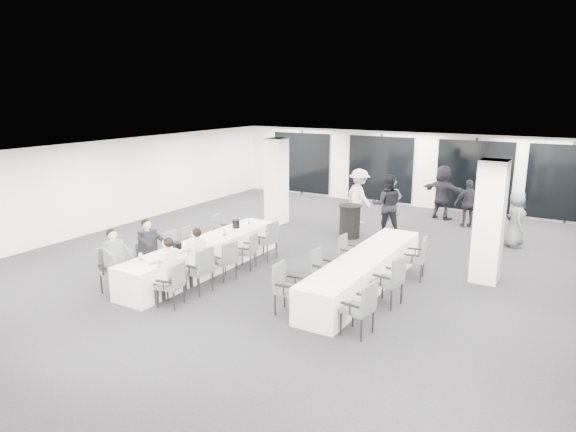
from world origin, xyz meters
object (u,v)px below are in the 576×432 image
at_px(chair_main_right_mid, 226,258).
at_px(standing_guest_a, 391,201).
at_px(chair_main_right_near, 173,282).
at_px(chair_side_left_near, 286,285).
at_px(chair_main_right_fourth, 249,249).
at_px(standing_guest_d, 469,200).
at_px(chair_side_right_mid, 392,278).
at_px(standing_guest_h, 497,210).
at_px(chair_main_left_second, 146,258).
at_px(chair_side_right_near, 362,306).
at_px(chair_side_left_mid, 321,266).
at_px(banquet_table_main, 205,256).
at_px(cocktail_table, 350,221).
at_px(chair_main_right_second, 201,267).
at_px(ice_bucket_near, 177,248).
at_px(banquet_table_side, 364,272).
at_px(chair_side_right_far, 417,256).
at_px(chair_main_left_fourth, 191,242).
at_px(standing_guest_g, 283,183).
at_px(chair_side_left_far, 347,250).
at_px(chair_main_left_mid, 173,247).
at_px(ice_bucket_far, 236,224).
at_px(standing_guest_f, 443,189).
at_px(chair_main_left_far, 220,230).
at_px(chair_main_right_far, 268,238).
at_px(standing_guest_b, 387,201).
at_px(standing_guest_c, 359,192).
at_px(standing_guest_e, 516,215).
at_px(chair_main_left_near, 112,267).

distance_m(chair_main_right_mid, standing_guest_a, 6.35).
bearing_deg(chair_main_right_near, chair_main_right_mid, -11.65).
bearing_deg(chair_main_right_mid, chair_side_left_near, -100.08).
distance_m(chair_main_right_fourth, standing_guest_d, 7.85).
relative_size(chair_side_right_mid, standing_guest_h, 0.49).
bearing_deg(chair_main_left_second, chair_side_right_near, 99.08).
xyz_separation_m(chair_main_right_fourth, chair_side_left_mid, (2.10, -0.25, 0.01)).
bearing_deg(banquet_table_main, standing_guest_h, 45.05).
distance_m(chair_main_right_fourth, chair_side_right_near, 4.24).
bearing_deg(cocktail_table, standing_guest_d, 47.50).
relative_size(cocktail_table, chair_main_right_second, 0.96).
bearing_deg(ice_bucket_near, chair_main_right_mid, 46.69).
xyz_separation_m(banquet_table_side, chair_main_right_second, (-2.92, -2.05, 0.21)).
relative_size(chair_side_left_mid, chair_side_right_far, 0.89).
height_order(chair_side_right_near, standing_guest_d, standing_guest_d).
xyz_separation_m(chair_main_left_fourth, standing_guest_g, (-1.40, 6.88, 0.38)).
bearing_deg(chair_side_left_far, chair_side_right_mid, 47.71).
bearing_deg(standing_guest_a, chair_main_left_mid, -143.64).
height_order(chair_main_left_fourth, ice_bucket_near, ice_bucket_near).
bearing_deg(ice_bucket_far, standing_guest_f, 62.08).
bearing_deg(chair_side_right_far, chair_main_right_fourth, 100.94).
distance_m(banquet_table_side, cocktail_table, 4.13).
relative_size(banquet_table_main, standing_guest_h, 2.36).
bearing_deg(chair_main_left_far, standing_guest_h, 108.05).
bearing_deg(chair_side_left_mid, chair_main_right_far, -114.60).
bearing_deg(chair_side_right_near, chair_side_right_mid, 7.08).
height_order(chair_main_right_mid, standing_guest_f, standing_guest_f).
bearing_deg(standing_guest_f, chair_side_left_mid, 102.73).
bearing_deg(cocktail_table, standing_guest_a, 58.50).
bearing_deg(standing_guest_h, chair_side_right_near, 145.54).
bearing_deg(chair_side_right_near, chair_main_left_mid, 86.18).
bearing_deg(standing_guest_a, ice_bucket_far, -145.15).
xyz_separation_m(cocktail_table, standing_guest_b, (0.85, 0.79, 0.57)).
height_order(chair_side_left_mid, standing_guest_c, standing_guest_c).
relative_size(chair_main_left_second, chair_main_right_second, 0.85).
bearing_deg(standing_guest_e, chair_side_left_mid, 128.44).
height_order(chair_side_right_mid, standing_guest_c, standing_guest_c).
distance_m(chair_main_left_near, chair_side_left_near, 3.89).
bearing_deg(chair_main_right_far, ice_bucket_far, 99.71).
bearing_deg(banquet_table_main, chair_main_right_near, -67.18).
xyz_separation_m(standing_guest_c, standing_guest_e, (4.84, -0.32, -0.12)).
bearing_deg(standing_guest_g, standing_guest_e, 18.63).
xyz_separation_m(chair_main_right_fourth, standing_guest_a, (1.78, 5.17, 0.44)).
distance_m(chair_side_left_far, chair_side_right_near, 3.50).
xyz_separation_m(chair_main_right_near, chair_main_right_fourth, (-0.00, 2.66, -0.03)).
height_order(cocktail_table, chair_main_right_near, cocktail_table).
bearing_deg(chair_main_left_second, chair_main_left_fourth, -169.19).
bearing_deg(cocktail_table, standing_guest_b, 42.79).
bearing_deg(ice_bucket_near, chair_side_right_mid, 16.14).
bearing_deg(chair_main_right_far, chair_side_right_mid, -106.10).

